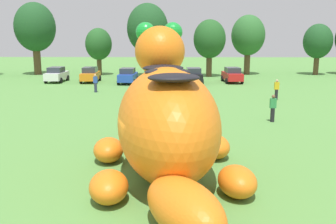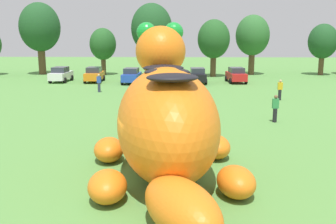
# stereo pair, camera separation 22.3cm
# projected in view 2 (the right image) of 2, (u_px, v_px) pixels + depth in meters

# --- Properties ---
(ground_plane) EXTENTS (160.00, 160.00, 0.00)m
(ground_plane) POSITION_uv_depth(u_px,v_px,m) (151.00, 184.00, 13.98)
(ground_plane) COLOR #568E42
(giant_inflatable_creature) EXTENTS (6.88, 11.16, 5.90)m
(giant_inflatable_creature) POSITION_uv_depth(u_px,v_px,m) (168.00, 122.00, 14.28)
(giant_inflatable_creature) COLOR orange
(giant_inflatable_creature) RESTS_ON ground
(car_white) EXTENTS (2.02, 4.14, 1.72)m
(car_white) POSITION_uv_depth(u_px,v_px,m) (61.00, 74.00, 43.97)
(car_white) COLOR white
(car_white) RESTS_ON ground
(car_orange) EXTENTS (2.05, 4.16, 1.72)m
(car_orange) POSITION_uv_depth(u_px,v_px,m) (94.00, 75.00, 43.76)
(car_orange) COLOR orange
(car_orange) RESTS_ON ground
(car_blue) EXTENTS (2.05, 4.16, 1.72)m
(car_blue) POSITION_uv_depth(u_px,v_px,m) (132.00, 76.00, 42.53)
(car_blue) COLOR #2347B7
(car_blue) RESTS_ON ground
(car_green) EXTENTS (2.12, 4.19, 1.72)m
(car_green) POSITION_uv_depth(u_px,v_px,m) (164.00, 76.00, 42.70)
(car_green) COLOR #1E7238
(car_green) RESTS_ON ground
(car_black) EXTENTS (2.07, 4.17, 1.72)m
(car_black) POSITION_uv_depth(u_px,v_px,m) (197.00, 76.00, 42.68)
(car_black) COLOR black
(car_black) RESTS_ON ground
(car_red) EXTENTS (2.18, 4.22, 1.72)m
(car_red) POSITION_uv_depth(u_px,v_px,m) (236.00, 75.00, 43.27)
(car_red) COLOR red
(car_red) RESTS_ON ground
(tree_left) EXTENTS (5.39, 5.39, 9.57)m
(tree_left) POSITION_uv_depth(u_px,v_px,m) (40.00, 28.00, 51.27)
(tree_left) COLOR brown
(tree_left) RESTS_ON ground
(tree_mid_left) EXTENTS (3.50, 3.50, 6.22)m
(tree_mid_left) POSITION_uv_depth(u_px,v_px,m) (103.00, 44.00, 50.93)
(tree_mid_left) COLOR brown
(tree_mid_left) RESTS_ON ground
(tree_centre_left) EXTENTS (5.21, 5.21, 9.25)m
(tree_centre_left) POSITION_uv_depth(u_px,v_px,m) (152.00, 29.00, 48.50)
(tree_centre_left) COLOR brown
(tree_centre_left) RESTS_ON ground
(tree_centre) EXTENTS (4.09, 4.09, 7.26)m
(tree_centre) POSITION_uv_depth(u_px,v_px,m) (214.00, 39.00, 48.65)
(tree_centre) COLOR brown
(tree_centre) RESTS_ON ground
(tree_centre_right) EXTENTS (4.48, 4.48, 7.95)m
(tree_centre_right) POSITION_uv_depth(u_px,v_px,m) (253.00, 36.00, 51.08)
(tree_centre_right) COLOR brown
(tree_centre_right) RESTS_ON ground
(tree_mid_right) EXTENTS (3.82, 3.82, 6.77)m
(tree_mid_right) POSITION_uv_depth(u_px,v_px,m) (323.00, 42.00, 50.68)
(tree_mid_right) COLOR brown
(tree_mid_right) RESTS_ON ground
(spectator_near_inflatable) EXTENTS (0.38, 0.26, 1.71)m
(spectator_near_inflatable) POSITION_uv_depth(u_px,v_px,m) (280.00, 90.00, 31.65)
(spectator_near_inflatable) COLOR black
(spectator_near_inflatable) RESTS_ON ground
(spectator_mid_field) EXTENTS (0.38, 0.26, 1.71)m
(spectator_mid_field) POSITION_uv_depth(u_px,v_px,m) (99.00, 83.00, 36.10)
(spectator_mid_field) COLOR #2D334C
(spectator_mid_field) RESTS_ON ground
(spectator_by_cars) EXTENTS (0.38, 0.26, 1.71)m
(spectator_by_cars) POSITION_uv_depth(u_px,v_px,m) (275.00, 109.00, 23.66)
(spectator_by_cars) COLOR black
(spectator_by_cars) RESTS_ON ground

